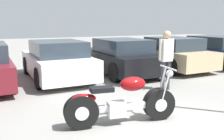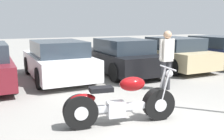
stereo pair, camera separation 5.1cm
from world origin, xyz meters
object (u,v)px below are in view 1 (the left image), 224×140
parked_car_champagne (170,54)px  parked_car_navy (212,51)px  parked_car_white (57,61)px  parked_car_black (120,57)px  person_standing (166,55)px  motorcycle (121,103)px

parked_car_champagne → parked_car_navy: (2.45, -0.04, 0.00)m
parked_car_white → parked_car_black: bearing=-3.7°
person_standing → parked_car_white: bearing=130.4°
parked_car_champagne → parked_car_navy: bearing=-1.0°
motorcycle → parked_car_champagne: (4.80, 4.37, 0.23)m
motorcycle → parked_car_black: 5.01m
parked_car_champagne → person_standing: (-2.41, -2.73, 0.39)m
motorcycle → parked_car_navy: 8.45m
parked_car_black → parked_car_champagne: size_ratio=1.00×
parked_car_champagne → parked_car_black: bearing=179.0°
parked_car_navy → parked_car_champagne: bearing=179.0°
parked_car_black → parked_car_navy: size_ratio=1.00×
parked_car_champagne → parked_car_navy: size_ratio=1.00×
parked_car_white → parked_car_black: (2.45, -0.16, 0.00)m
motorcycle → parked_car_champagne: size_ratio=0.55×
parked_car_white → parked_car_black: size_ratio=1.00×
parked_car_white → parked_car_champagne: 4.91m
parked_car_white → parked_car_navy: 7.36m
parked_car_white → parked_car_champagne: size_ratio=1.00×
parked_car_champagne → parked_car_white: bearing=177.7°
parked_car_black → parked_car_champagne: (2.45, -0.04, 0.00)m
parked_car_navy → motorcycle: bearing=-149.2°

